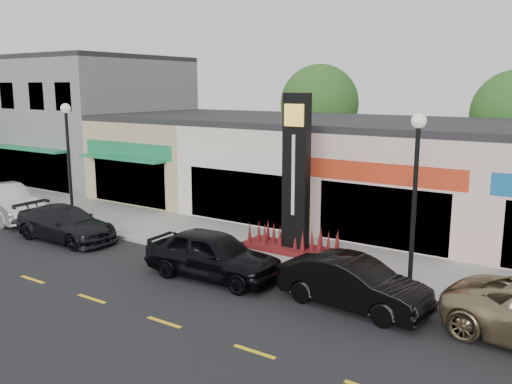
{
  "coord_description": "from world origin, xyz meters",
  "views": [
    {
      "loc": [
        12.86,
        -13.12,
        6.38
      ],
      "look_at": [
        1.33,
        4.0,
        2.34
      ],
      "focal_mm": 38.0,
      "sensor_mm": 36.0,
      "label": 1
    }
  ],
  "objects_px": {
    "pylon_sign": "(296,198)",
    "car_black_conv": "(354,283)",
    "lamp_west_near": "(68,151)",
    "lamp_east_near": "(415,186)",
    "car_white_van": "(5,203)",
    "car_dark_sedan": "(66,224)",
    "car_black_sedan": "(213,254)"
  },
  "relations": [
    {
      "from": "lamp_west_near",
      "to": "pylon_sign",
      "type": "relative_size",
      "value": 0.91
    },
    {
      "from": "lamp_east_near",
      "to": "car_black_conv",
      "type": "xyz_separation_m",
      "value": [
        -1.12,
        -1.63,
        -2.74
      ]
    },
    {
      "from": "car_black_sedan",
      "to": "lamp_east_near",
      "type": "bearing_deg",
      "value": -74.71
    },
    {
      "from": "car_dark_sedan",
      "to": "car_black_conv",
      "type": "xyz_separation_m",
      "value": [
        12.94,
        0.19,
        0.03
      ]
    },
    {
      "from": "pylon_sign",
      "to": "car_dark_sedan",
      "type": "distance_m",
      "value": 9.85
    },
    {
      "from": "lamp_west_near",
      "to": "car_black_conv",
      "type": "height_order",
      "value": "lamp_west_near"
    },
    {
      "from": "pylon_sign",
      "to": "car_black_conv",
      "type": "height_order",
      "value": "pylon_sign"
    },
    {
      "from": "car_black_conv",
      "to": "lamp_west_near",
      "type": "bearing_deg",
      "value": 88.9
    },
    {
      "from": "car_white_van",
      "to": "car_black_conv",
      "type": "xyz_separation_m",
      "value": [
        18.3,
        -0.39,
        -0.12
      ]
    },
    {
      "from": "car_white_van",
      "to": "car_black_sedan",
      "type": "relative_size",
      "value": 1.08
    },
    {
      "from": "car_black_sedan",
      "to": "car_dark_sedan",
      "type": "bearing_deg",
      "value": 86.38
    },
    {
      "from": "car_dark_sedan",
      "to": "car_black_sedan",
      "type": "relative_size",
      "value": 1.01
    },
    {
      "from": "car_white_van",
      "to": "pylon_sign",
      "type": "bearing_deg",
      "value": -70.65
    },
    {
      "from": "car_black_sedan",
      "to": "car_black_conv",
      "type": "xyz_separation_m",
      "value": [
        4.96,
        0.33,
        -0.08
      ]
    },
    {
      "from": "lamp_east_near",
      "to": "car_black_conv",
      "type": "distance_m",
      "value": 3.38
    },
    {
      "from": "pylon_sign",
      "to": "car_black_conv",
      "type": "bearing_deg",
      "value": -40.67
    },
    {
      "from": "lamp_west_near",
      "to": "car_black_sedan",
      "type": "distance_m",
      "value": 10.45
    },
    {
      "from": "car_black_conv",
      "to": "lamp_east_near",
      "type": "bearing_deg",
      "value": -29.36
    },
    {
      "from": "car_dark_sedan",
      "to": "lamp_east_near",
      "type": "bearing_deg",
      "value": -83.46
    },
    {
      "from": "lamp_west_near",
      "to": "car_white_van",
      "type": "bearing_deg",
      "value": -160.09
    },
    {
      "from": "lamp_west_near",
      "to": "lamp_east_near",
      "type": "height_order",
      "value": "same"
    },
    {
      "from": "lamp_west_near",
      "to": "car_black_conv",
      "type": "distance_m",
      "value": 15.21
    },
    {
      "from": "pylon_sign",
      "to": "car_white_van",
      "type": "bearing_deg",
      "value": -168.49
    },
    {
      "from": "lamp_east_near",
      "to": "car_black_sedan",
      "type": "bearing_deg",
      "value": -162.1
    },
    {
      "from": "car_white_van",
      "to": "car_dark_sedan",
      "type": "xyz_separation_m",
      "value": [
        5.36,
        -0.58,
        -0.15
      ]
    },
    {
      "from": "car_dark_sedan",
      "to": "lamp_west_near",
      "type": "bearing_deg",
      "value": 45.83
    },
    {
      "from": "car_dark_sedan",
      "to": "car_black_sedan",
      "type": "bearing_deg",
      "value": -91.86
    },
    {
      "from": "car_black_conv",
      "to": "car_dark_sedan",
      "type": "bearing_deg",
      "value": 96.0
    },
    {
      "from": "lamp_west_near",
      "to": "car_black_sedan",
      "type": "height_order",
      "value": "lamp_west_near"
    },
    {
      "from": "car_dark_sedan",
      "to": "car_black_sedan",
      "type": "xyz_separation_m",
      "value": [
        7.98,
        -0.14,
        0.11
      ]
    },
    {
      "from": "lamp_west_near",
      "to": "lamp_east_near",
      "type": "distance_m",
      "value": 16.0
    },
    {
      "from": "pylon_sign",
      "to": "car_black_conv",
      "type": "distance_m",
      "value": 5.34
    }
  ]
}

